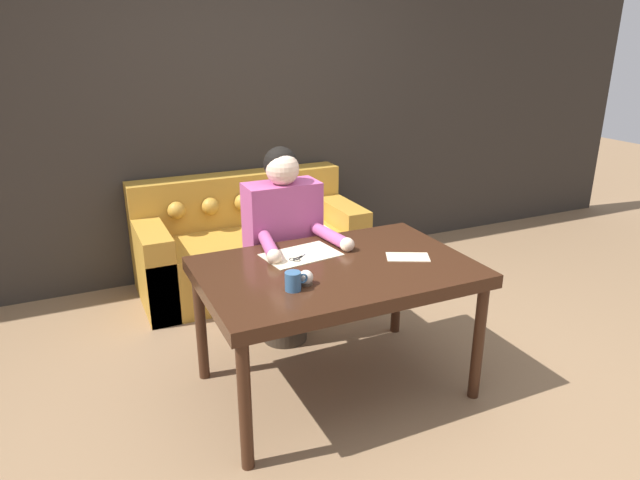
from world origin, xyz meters
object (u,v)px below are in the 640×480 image
Objects in this scene: person at (284,247)px; mug at (293,281)px; couch at (249,247)px; scissors at (299,258)px; dining_table at (336,278)px; pin_cushion at (306,278)px.

mug is (-0.25, -0.78, 0.14)m from person.
mug is (-0.32, -1.70, 0.47)m from couch.
person is at bearing 80.12° from scissors.
dining_table is 0.84× the size of couch.
couch is 23.21× the size of pin_cushion.
couch is at bearing 79.26° from mug.
person is at bearing 95.59° from dining_table.
pin_cushion is at bearing -107.60° from scissors.
dining_table is 0.38m from mug.
person is 17.36× the size of pin_cushion.
dining_table is at bearing -90.36° from couch.
dining_table is 7.22× the size of scissors.
person reaches higher than pin_cushion.
couch reaches higher than mug.
mug is at bearing -100.74° from couch.
pin_cushion is (-0.23, -0.14, 0.10)m from dining_table.
scissors is 1.71× the size of mug.
mug is 1.58× the size of pin_cushion.
dining_table is at bearing -84.41° from person.
person is 6.43× the size of scissors.
couch is 1.79m from mug.
pin_cushion is at bearing 23.76° from mug.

